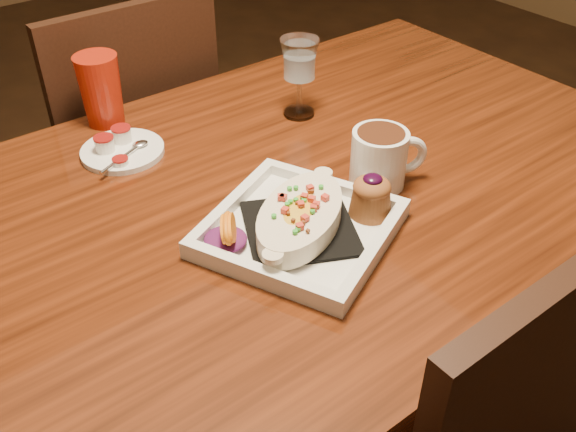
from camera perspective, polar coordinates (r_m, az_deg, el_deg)
table at (r=1.15m, az=-0.97°, el=-1.74°), size 1.50×0.90×0.75m
chair_far at (r=1.69m, az=-13.89°, el=5.15°), size 0.42×0.42×0.93m
plate at (r=0.98m, az=1.66°, el=-0.37°), size 0.35×0.35×0.08m
coffee_mug at (r=1.09m, az=8.26°, el=5.28°), size 0.13×0.10×0.10m
goblet at (r=1.27m, az=1.03°, el=13.39°), size 0.08×0.08×0.16m
saucer at (r=1.23m, az=-14.66°, el=5.80°), size 0.15×0.15×0.10m
creamer_loose at (r=1.18m, az=-14.64°, el=4.54°), size 0.03×0.03×0.02m
red_tumbler at (r=1.31m, az=-16.31°, el=10.69°), size 0.08×0.08×0.14m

